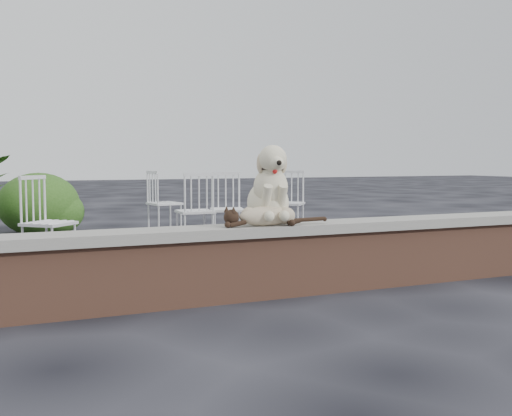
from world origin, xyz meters
name	(u,v)px	position (x,y,z in m)	size (l,w,h in m)	color
ground	(295,293)	(0.00, 0.00, 0.00)	(60.00, 60.00, 0.00)	black
brick_wall	(295,263)	(0.00, 0.00, 0.25)	(6.00, 0.30, 0.50)	brown
capstone	(295,228)	(0.00, 0.00, 0.54)	(6.20, 0.40, 0.08)	slate
dog	(268,184)	(-0.21, 0.07, 0.90)	(0.42, 0.56, 0.65)	beige
cat	(267,215)	(-0.29, -0.08, 0.67)	(1.03, 0.25, 0.18)	tan
chair_e	(165,202)	(0.10, 4.43, 0.47)	(0.56, 0.56, 0.94)	white
chair_c	(195,210)	(0.07, 2.88, 0.47)	(0.56, 0.56, 0.94)	white
chair_b	(227,208)	(0.54, 2.97, 0.47)	(0.56, 0.56, 0.94)	white
chair_d	(289,202)	(1.80, 3.68, 0.47)	(0.56, 0.56, 0.94)	white
chair_a	(49,222)	(-1.74, 2.10, 0.47)	(0.56, 0.56, 0.94)	white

